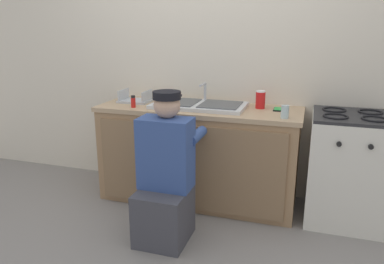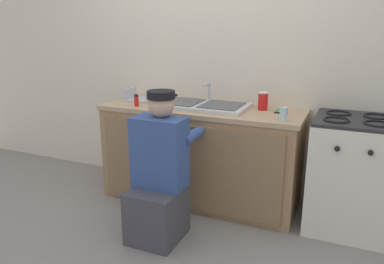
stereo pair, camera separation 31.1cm
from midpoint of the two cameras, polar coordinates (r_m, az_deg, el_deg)
ground_plane at (r=3.28m, az=2.05°, el=-12.17°), size 12.00×12.00×0.00m
back_wall at (r=3.52m, az=6.26°, el=11.01°), size 6.00×0.10×2.50m
counter_cabinet at (r=3.37m, az=3.96°, el=-3.79°), size 1.72×0.62×0.83m
countertop at (r=3.25m, az=4.16°, el=3.44°), size 1.76×0.62×0.04m
sink_double_basin at (r=3.25m, az=4.19°, el=4.11°), size 0.80×0.44×0.19m
stove_range at (r=3.20m, az=25.59°, el=-5.86°), size 0.60×0.62×0.90m
plumber_person at (r=2.76m, az=-1.84°, el=-7.24°), size 0.42×0.61×1.10m
water_glass at (r=2.89m, az=16.81°, el=2.61°), size 0.06×0.06×0.10m
dish_rack_tray at (r=3.53m, az=-5.29°, el=5.12°), size 0.28×0.22×0.11m
spice_bottle_red at (r=3.29m, az=-5.80°, el=4.77°), size 0.04×0.04×0.10m
soda_cup_red at (r=3.21m, az=13.53°, el=4.58°), size 0.08×0.08×0.15m
cell_phone at (r=3.18m, az=16.07°, el=3.03°), size 0.07×0.14×0.01m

